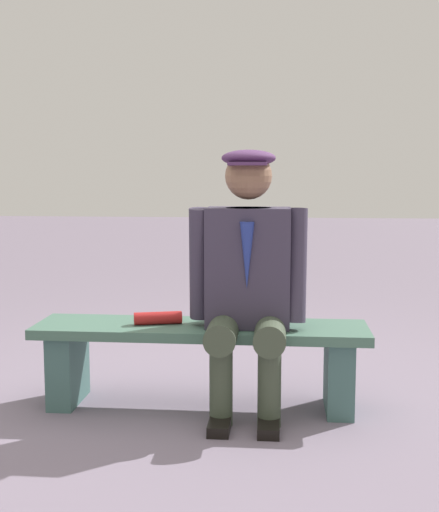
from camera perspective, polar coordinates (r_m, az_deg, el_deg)
ground_plane at (r=3.49m, az=-1.60°, el=-12.70°), size 30.00×30.00×0.00m
bench at (r=3.40m, az=-1.61°, el=-8.04°), size 1.67×0.40×0.42m
seated_man at (r=3.25m, az=2.42°, el=-1.53°), size 0.59×0.55×1.29m
rolled_magazine at (r=3.39m, az=-5.29°, el=-5.30°), size 0.25×0.12×0.06m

